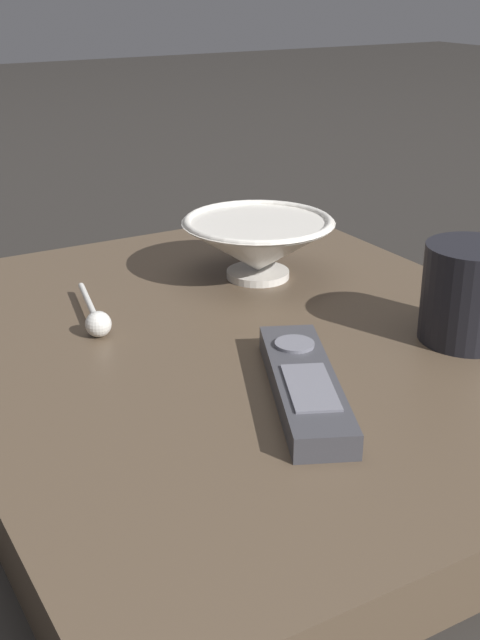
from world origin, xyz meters
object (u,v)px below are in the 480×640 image
cereal_bowl (258,244)px  teaspoon (96,319)px  coffee_mug (470,293)px  tv_remote_near (304,385)px

cereal_bowl → teaspoon: size_ratio=1.42×
coffee_mug → teaspoon: bearing=-32.7°
coffee_mug → teaspoon: size_ratio=0.77×
tv_remote_near → teaspoon: bearing=-64.6°
coffee_mug → tv_remote_near: bearing=5.6°
teaspoon → cereal_bowl: bearing=-166.1°
cereal_bowl → teaspoon: cereal_bowl is taller
coffee_mug → cereal_bowl: bearing=-71.2°
cereal_bowl → teaspoon: 0.21m
teaspoon → tv_remote_near: 0.22m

